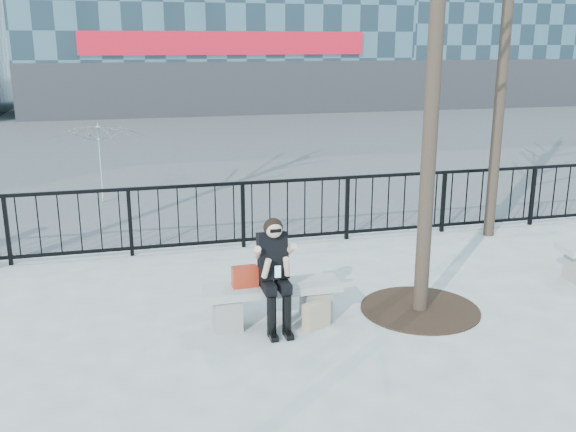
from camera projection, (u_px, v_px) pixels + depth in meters
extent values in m
plane|color=gray|center=(272.00, 322.00, 7.78)|extent=(120.00, 120.00, 0.00)
cube|color=#474747|center=(174.00, 141.00, 21.80)|extent=(60.00, 23.00, 0.01)
cube|color=black|center=(230.00, 184.00, 10.30)|extent=(14.00, 0.05, 0.05)
cube|color=black|center=(232.00, 241.00, 10.55)|extent=(14.00, 0.05, 0.05)
cube|color=#2D2D30|center=(228.00, 89.00, 28.70)|extent=(18.00, 0.08, 2.40)
cube|color=red|center=(227.00, 43.00, 28.12)|extent=(12.60, 0.12, 1.00)
cube|color=#2D2D30|center=(557.00, 83.00, 32.75)|extent=(16.00, 0.08, 2.40)
cylinder|color=black|center=(506.00, 28.00, 10.36)|extent=(0.18, 0.18, 7.00)
cylinder|color=black|center=(420.00, 309.00, 8.14)|extent=(1.50, 1.50, 0.02)
cube|color=slate|center=(227.00, 312.00, 7.60)|extent=(0.32, 0.38, 0.40)
cube|color=slate|center=(316.00, 303.00, 7.86)|extent=(0.32, 0.38, 0.40)
cube|color=gray|center=(272.00, 288.00, 7.66)|extent=(1.65, 0.46, 0.09)
cube|color=#A12713|center=(245.00, 277.00, 7.56)|extent=(0.31, 0.16, 0.25)
cube|color=#C3B18A|center=(316.00, 315.00, 7.59)|extent=(0.37, 0.27, 0.33)
imported|color=yellow|center=(100.00, 163.00, 13.30)|extent=(2.15, 2.18, 1.70)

